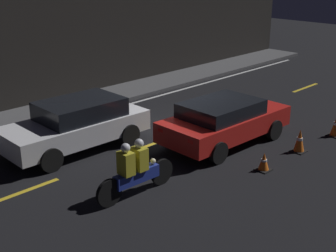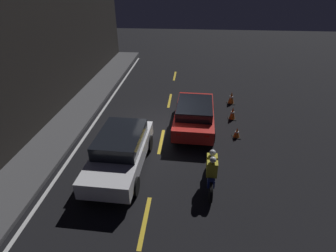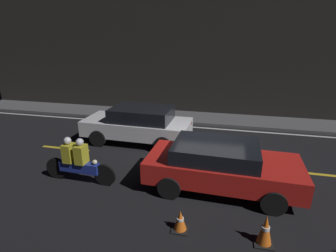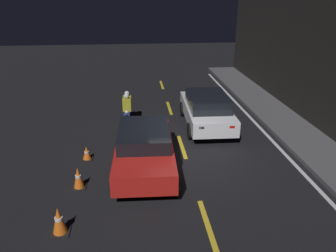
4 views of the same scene
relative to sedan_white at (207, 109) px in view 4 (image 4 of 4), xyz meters
name	(u,v)px [view 4 (image 4 of 4)]	position (x,y,z in m)	size (l,w,h in m)	color
ground_plane	(186,159)	(2.94, -1.33, -0.78)	(56.00, 56.00, 0.00)	black
raised_curb	(318,151)	(2.94, 3.51, -0.71)	(28.00, 1.95, 0.15)	#4C4C4F
lane_dash_a	(162,85)	(-7.06, -1.33, -0.78)	(2.00, 0.14, 0.01)	gold
lane_dash_b	(169,108)	(-2.56, -1.33, -0.78)	(2.00, 0.14, 0.01)	gold
lane_dash_c	(182,147)	(1.94, -1.33, -0.78)	(2.00, 0.14, 0.01)	gold
lane_dash_d	(207,224)	(6.44, -1.33, -0.78)	(2.00, 0.14, 0.01)	gold
lane_solid_kerb	(285,154)	(2.94, 2.28, -0.78)	(25.20, 0.14, 0.01)	silver
sedan_white	(207,109)	(0.00, 0.00, 0.00)	(4.34, 2.01, 1.46)	silver
taxi_red	(144,148)	(3.39, -2.78, -0.05)	(4.29, 2.07, 1.35)	red
motorcycle	(127,109)	(-0.74, -3.39, -0.12)	(2.29, 0.38, 1.40)	black
traffic_cone_near	(87,153)	(2.60, -4.77, -0.54)	(0.37, 0.37, 0.50)	black
traffic_cone_mid	(78,178)	(4.40, -4.78, -0.45)	(0.40, 0.40, 0.69)	black
traffic_cone_far	(59,221)	(6.37, -4.94, -0.43)	(0.45, 0.45, 0.72)	black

